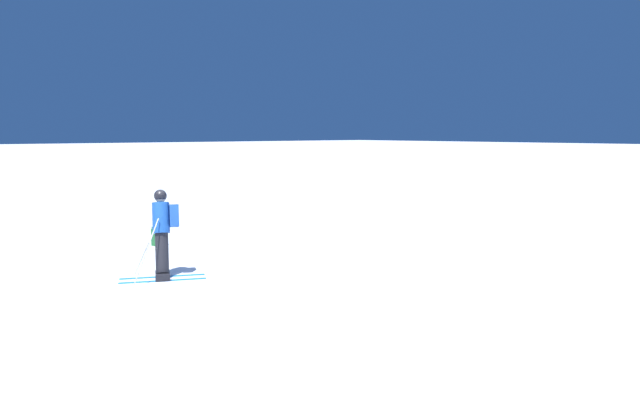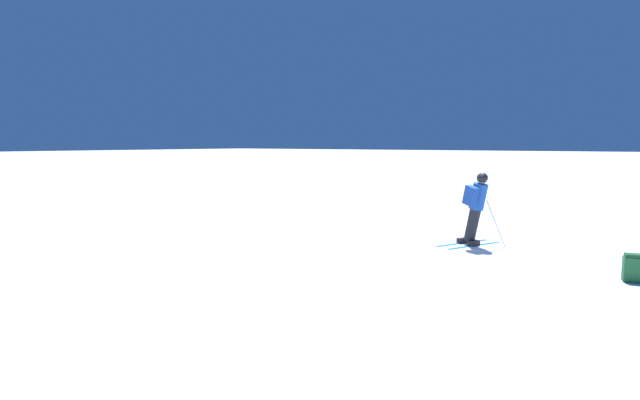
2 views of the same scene
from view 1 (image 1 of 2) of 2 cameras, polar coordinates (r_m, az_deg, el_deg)
The scene contains 3 objects.
ground_plane at distance 12.66m, azimuth -13.60°, elevation -7.27°, with size 300.00×300.00×0.00m, color white.
skier at distance 12.94m, azimuth -14.18°, elevation -2.54°, with size 1.39×1.70×1.79m.
spare_backpack at distance 16.57m, azimuth -14.57°, elevation -3.24°, with size 0.34×0.28×0.50m.
Camera 1 is at (11.01, -5.51, 2.92)m, focal length 35.00 mm.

